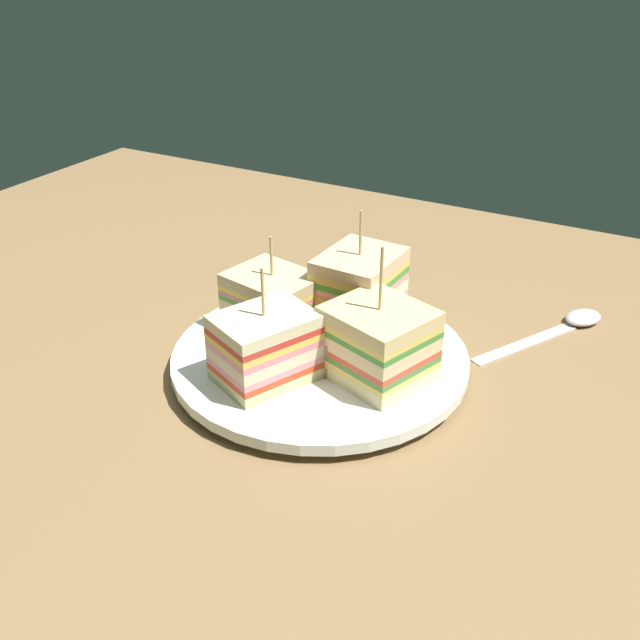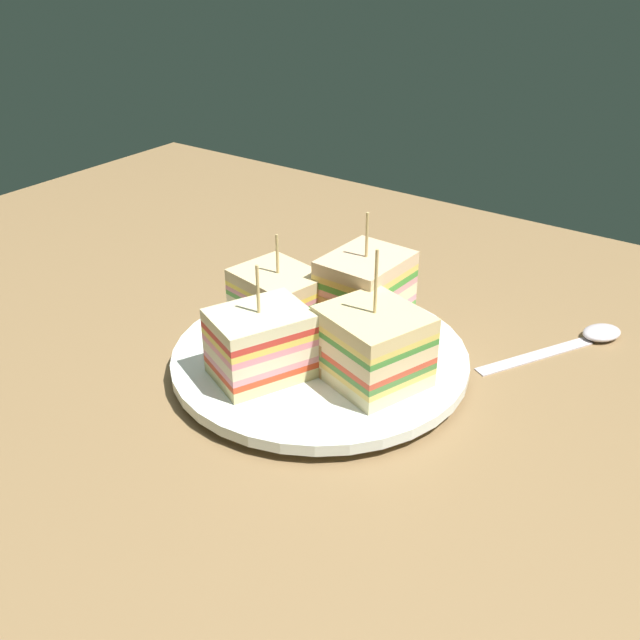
{
  "view_description": "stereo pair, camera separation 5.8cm",
  "coord_description": "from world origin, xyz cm",
  "px_view_note": "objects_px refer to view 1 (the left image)",
  "views": [
    {
      "loc": [
        -24.47,
        44.37,
        32.7
      ],
      "look_at": [
        0.0,
        0.0,
        4.65
      ],
      "focal_mm": 41.16,
      "sensor_mm": 36.0,
      "label": 1
    },
    {
      "loc": [
        -29.36,
        41.29,
        32.7
      ],
      "look_at": [
        0.0,
        0.0,
        4.65
      ],
      "focal_mm": 41.16,
      "sensor_mm": 36.0,
      "label": 2
    }
  ],
  "objects_px": {
    "sandwich_wedge_0": "(266,347)",
    "sandwich_wedge_2": "(359,291)",
    "spoon": "(568,324)",
    "sandwich_wedge_1": "(378,343)",
    "plate": "(320,359)",
    "sandwich_wedge_3": "(273,303)",
    "chip_pile": "(315,336)"
  },
  "relations": [
    {
      "from": "sandwich_wedge_0",
      "to": "sandwich_wedge_2",
      "type": "bearing_deg",
      "value": 10.49
    },
    {
      "from": "sandwich_wedge_2",
      "to": "spoon",
      "type": "bearing_deg",
      "value": 128.79
    },
    {
      "from": "sandwich_wedge_0",
      "to": "sandwich_wedge_1",
      "type": "height_order",
      "value": "sandwich_wedge_1"
    },
    {
      "from": "plate",
      "to": "spoon",
      "type": "relative_size",
      "value": 1.7
    },
    {
      "from": "sandwich_wedge_2",
      "to": "sandwich_wedge_3",
      "type": "relative_size",
      "value": 1.23
    },
    {
      "from": "sandwich_wedge_2",
      "to": "chip_pile",
      "type": "distance_m",
      "value": 0.05
    },
    {
      "from": "plate",
      "to": "sandwich_wedge_2",
      "type": "bearing_deg",
      "value": -97.69
    },
    {
      "from": "sandwich_wedge_0",
      "to": "chip_pile",
      "type": "bearing_deg",
      "value": 16.42
    },
    {
      "from": "plate",
      "to": "sandwich_wedge_3",
      "type": "relative_size",
      "value": 2.82
    },
    {
      "from": "sandwich_wedge_1",
      "to": "spoon",
      "type": "bearing_deg",
      "value": -102.62
    },
    {
      "from": "sandwich_wedge_1",
      "to": "spoon",
      "type": "distance_m",
      "value": 0.21
    },
    {
      "from": "plate",
      "to": "sandwich_wedge_2",
      "type": "relative_size",
      "value": 2.29
    },
    {
      "from": "plate",
      "to": "chip_pile",
      "type": "height_order",
      "value": "chip_pile"
    },
    {
      "from": "sandwich_wedge_2",
      "to": "chip_pile",
      "type": "xyz_separation_m",
      "value": [
        0.02,
        0.04,
        -0.03
      ]
    },
    {
      "from": "sandwich_wedge_1",
      "to": "spoon",
      "type": "xyz_separation_m",
      "value": [
        -0.11,
        -0.18,
        -0.04
      ]
    },
    {
      "from": "chip_pile",
      "to": "sandwich_wedge_1",
      "type": "bearing_deg",
      "value": 164.76
    },
    {
      "from": "sandwich_wedge_0",
      "to": "sandwich_wedge_1",
      "type": "relative_size",
      "value": 0.86
    },
    {
      "from": "sandwich_wedge_1",
      "to": "sandwich_wedge_2",
      "type": "bearing_deg",
      "value": -34.17
    },
    {
      "from": "sandwich_wedge_0",
      "to": "sandwich_wedge_1",
      "type": "distance_m",
      "value": 0.08
    },
    {
      "from": "chip_pile",
      "to": "spoon",
      "type": "bearing_deg",
      "value": -137.26
    },
    {
      "from": "spoon",
      "to": "sandwich_wedge_0",
      "type": "bearing_deg",
      "value": 169.36
    },
    {
      "from": "sandwich_wedge_1",
      "to": "sandwich_wedge_2",
      "type": "distance_m",
      "value": 0.08
    },
    {
      "from": "sandwich_wedge_2",
      "to": "sandwich_wedge_3",
      "type": "xyz_separation_m",
      "value": [
        0.06,
        0.04,
        -0.01
      ]
    },
    {
      "from": "plate",
      "to": "spoon",
      "type": "height_order",
      "value": "plate"
    },
    {
      "from": "sandwich_wedge_1",
      "to": "chip_pile",
      "type": "height_order",
      "value": "sandwich_wedge_1"
    },
    {
      "from": "sandwich_wedge_0",
      "to": "chip_pile",
      "type": "xyz_separation_m",
      "value": [
        -0.01,
        -0.06,
        -0.02
      ]
    },
    {
      "from": "plate",
      "to": "sandwich_wedge_2",
      "type": "distance_m",
      "value": 0.07
    },
    {
      "from": "sandwich_wedge_2",
      "to": "sandwich_wedge_3",
      "type": "bearing_deg",
      "value": -54.14
    },
    {
      "from": "sandwich_wedge_3",
      "to": "chip_pile",
      "type": "bearing_deg",
      "value": 4.65
    },
    {
      "from": "plate",
      "to": "spoon",
      "type": "bearing_deg",
      "value": -133.91
    },
    {
      "from": "sandwich_wedge_3",
      "to": "chip_pile",
      "type": "height_order",
      "value": "sandwich_wedge_3"
    },
    {
      "from": "sandwich_wedge_3",
      "to": "sandwich_wedge_1",
      "type": "bearing_deg",
      "value": -0.53
    }
  ]
}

